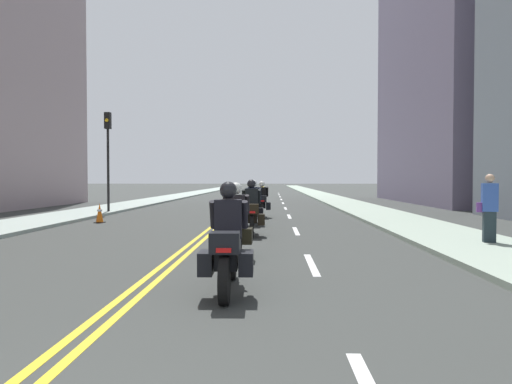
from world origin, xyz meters
name	(u,v)px	position (x,y,z in m)	size (l,w,h in m)	color
ground_plane	(253,195)	(0.00, 48.00, 0.00)	(264.00, 264.00, 0.00)	#353836
sidewalk_left	(186,195)	(-7.01, 48.00, 0.06)	(2.84, 144.00, 0.12)	#97A79E
sidewalk_right	(320,195)	(7.01, 48.00, 0.06)	(2.84, 144.00, 0.12)	#96A795
centreline_yellow_inner	(251,195)	(-0.12, 48.00, 0.00)	(0.12, 132.00, 0.01)	yellow
centreline_yellow_outer	(254,195)	(0.12, 48.00, 0.00)	(0.12, 132.00, 0.01)	yellow
lane_dashes_white	(284,205)	(2.79, 29.00, 0.00)	(0.14, 56.40, 0.01)	silver
building_right_1	(450,68)	(14.74, 33.23, 9.61)	(6.26, 18.04, 19.23)	slate
motorcycle_0	(228,248)	(1.36, 5.61, 0.66)	(0.77, 2.26, 1.65)	black
motorcycle_1	(235,227)	(1.23, 8.81, 0.65)	(0.76, 2.26, 1.61)	black
motorcycle_2	(251,213)	(1.40, 12.80, 0.68)	(0.78, 2.22, 1.67)	black
motorcycle_3	(253,207)	(1.33, 15.98, 0.65)	(0.77, 2.13, 1.66)	black
motorcycle_4	(262,203)	(1.57, 19.55, 0.65)	(0.77, 2.22, 1.60)	black
traffic_cone_1	(100,213)	(-4.63, 16.68, 0.38)	(0.35, 0.35, 0.76)	black
traffic_light_near	(108,144)	(-5.99, 21.55, 3.39)	(0.28, 0.38, 4.94)	black
pedestrian_0	(489,209)	(7.38, 10.54, 0.94)	(0.50, 0.29, 1.81)	#202D34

